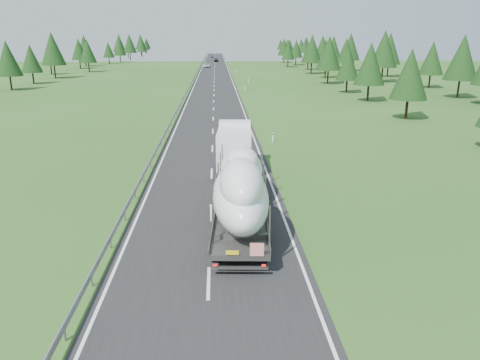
{
  "coord_description": "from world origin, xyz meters",
  "views": [
    {
      "loc": [
        0.49,
        -19.25,
        10.91
      ],
      "look_at": [
        1.91,
        9.05,
        2.18
      ],
      "focal_mm": 35.0,
      "sensor_mm": 36.0,
      "label": 1
    }
  ],
  "objects_px": {
    "distant_car_dark": "(216,60)",
    "distant_van": "(207,65)",
    "highway_sign": "(248,82)",
    "distant_car_blue": "(212,56)",
    "boat_truck": "(240,174)"
  },
  "relations": [
    {
      "from": "boat_truck",
      "to": "distant_van",
      "type": "distance_m",
      "value": 146.63
    },
    {
      "from": "boat_truck",
      "to": "distant_van",
      "type": "xyz_separation_m",
      "value": [
        -4.83,
        146.54,
        -1.76
      ]
    },
    {
      "from": "distant_van",
      "to": "highway_sign",
      "type": "bearing_deg",
      "value": -81.99
    },
    {
      "from": "distant_car_dark",
      "to": "distant_van",
      "type": "bearing_deg",
      "value": -99.84
    },
    {
      "from": "distant_car_blue",
      "to": "distant_van",
      "type": "bearing_deg",
      "value": -86.9
    },
    {
      "from": "highway_sign",
      "to": "distant_car_blue",
      "type": "xyz_separation_m",
      "value": [
        -8.81,
        156.88,
        -1.14
      ]
    },
    {
      "from": "distant_car_dark",
      "to": "distant_car_blue",
      "type": "relative_size",
      "value": 1.11
    },
    {
      "from": "distant_van",
      "to": "distant_car_dark",
      "type": "distance_m",
      "value": 39.89
    },
    {
      "from": "distant_car_dark",
      "to": "distant_car_blue",
      "type": "bearing_deg",
      "value": 88.14
    },
    {
      "from": "distant_car_dark",
      "to": "highway_sign",
      "type": "bearing_deg",
      "value": -91.57
    },
    {
      "from": "highway_sign",
      "to": "boat_truck",
      "type": "relative_size",
      "value": 0.12
    },
    {
      "from": "boat_truck",
      "to": "highway_sign",
      "type": "bearing_deg",
      "value": 85.71
    },
    {
      "from": "highway_sign",
      "to": "distant_van",
      "type": "height_order",
      "value": "highway_sign"
    },
    {
      "from": "boat_truck",
      "to": "distant_car_dark",
      "type": "distance_m",
      "value": 186.3
    },
    {
      "from": "highway_sign",
      "to": "distant_car_dark",
      "type": "height_order",
      "value": "highway_sign"
    }
  ]
}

